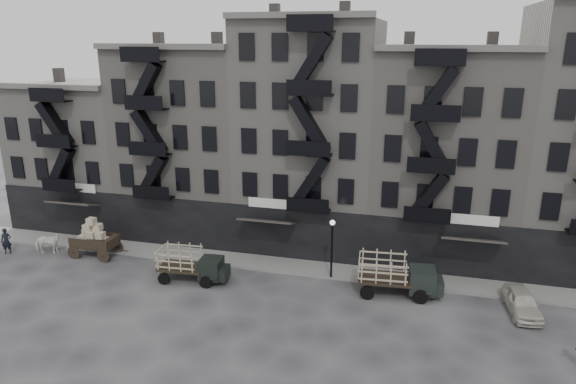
% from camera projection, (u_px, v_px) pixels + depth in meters
% --- Properties ---
extents(ground, '(140.00, 140.00, 0.00)m').
position_uv_depth(ground, '(279.00, 291.00, 33.36)').
color(ground, '#38383A').
rests_on(ground, ground).
extents(sidewalk, '(55.00, 2.50, 0.15)m').
position_uv_depth(sidewalk, '(292.00, 266.00, 36.81)').
color(sidewalk, slate).
rests_on(sidewalk, ground).
extents(building_west, '(10.00, 11.35, 13.20)m').
position_uv_depth(building_west, '(91.00, 152.00, 45.50)').
color(building_west, gray).
rests_on(building_west, ground).
extents(building_midwest, '(10.00, 11.35, 16.20)m').
position_uv_depth(building_midwest, '(194.00, 141.00, 42.66)').
color(building_midwest, gray).
rests_on(building_midwest, ground).
extents(building_center, '(10.00, 11.35, 18.20)m').
position_uv_depth(building_center, '(312.00, 135.00, 39.97)').
color(building_center, gray).
rests_on(building_center, ground).
extents(building_mideast, '(10.00, 11.35, 16.20)m').
position_uv_depth(building_mideast, '(444.00, 155.00, 37.86)').
color(building_mideast, gray).
rests_on(building_mideast, ground).
extents(lamp_post, '(0.36, 0.36, 4.28)m').
position_uv_depth(lamp_post, '(332.00, 241.00, 34.24)').
color(lamp_post, black).
rests_on(lamp_post, ground).
extents(horse, '(2.22, 1.48, 1.72)m').
position_uv_depth(horse, '(47.00, 243.00, 38.83)').
color(horse, silver).
rests_on(horse, ground).
extents(wagon, '(3.51, 1.91, 2.96)m').
position_uv_depth(wagon, '(93.00, 235.00, 38.27)').
color(wagon, black).
rests_on(wagon, ground).
extents(stake_truck_west, '(4.80, 2.22, 2.35)m').
position_uv_depth(stake_truck_west, '(191.00, 262.00, 34.47)').
color(stake_truck_west, black).
rests_on(stake_truck_west, ground).
extents(stake_truck_east, '(5.39, 2.53, 2.63)m').
position_uv_depth(stake_truck_east, '(397.00, 273.00, 32.55)').
color(stake_truck_east, black).
rests_on(stake_truck_east, ground).
extents(car_east, '(2.08, 4.25, 1.40)m').
position_uv_depth(car_east, '(522.00, 302.00, 30.59)').
color(car_east, beige).
rests_on(car_east, ground).
extents(pedestrian_west, '(0.86, 0.74, 2.01)m').
position_uv_depth(pedestrian_west, '(6.00, 241.00, 38.85)').
color(pedestrian_west, black).
rests_on(pedestrian_west, ground).
extents(pedestrian_mid, '(1.04, 1.00, 1.70)m').
position_uv_depth(pedestrian_mid, '(211.00, 268.00, 34.77)').
color(pedestrian_mid, black).
rests_on(pedestrian_mid, ground).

